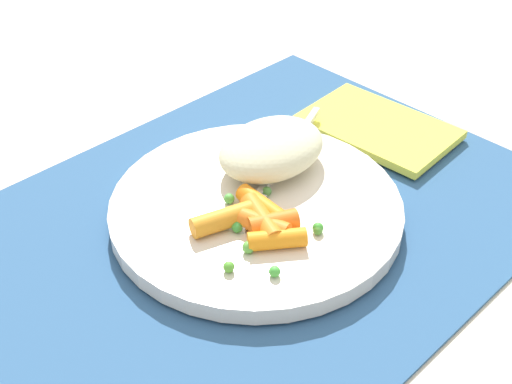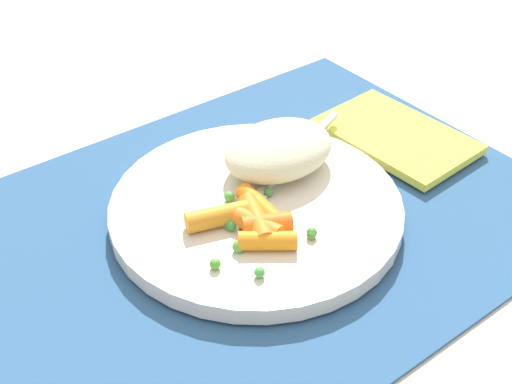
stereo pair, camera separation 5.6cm
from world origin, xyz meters
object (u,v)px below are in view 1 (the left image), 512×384
Objects in this scene: rice_mound at (272,148)px; fork at (272,175)px; carrot_portion at (258,221)px; plate at (256,208)px; napkin at (378,127)px.

rice_mound reaches higher than fork.
carrot_portion is 0.44× the size of fork.
rice_mound is (-0.04, -0.03, 0.03)m from plate.
fork is (-0.03, -0.01, 0.01)m from plate.
carrot_portion is at bearing 47.89° from plate.
napkin is (-0.14, 0.00, -0.01)m from fork.
carrot_portion reaches higher than plate.
plate is 1.31× the size of fork.
fork is 1.28× the size of napkin.
rice_mound is at bearing -149.67° from plate.
plate is at bearing 30.33° from rice_mound.
fork is (0.01, 0.01, -0.02)m from rice_mound.
carrot_portion is at bearing 35.08° from fork.
carrot_portion is 0.56× the size of napkin.
plate is 0.04m from fork.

